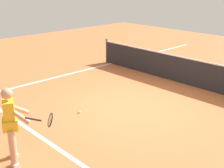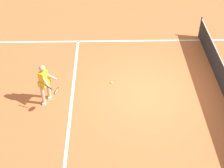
# 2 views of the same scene
# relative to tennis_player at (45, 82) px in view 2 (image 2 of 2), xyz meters

# --- Properties ---
(ground_plane) EXTENTS (24.23, 24.23, 0.00)m
(ground_plane) POSITION_rel_tennis_player_xyz_m (-0.38, 3.66, -0.85)
(ground_plane) COLOR #C66638
(service_line_marking) EXTENTS (7.31, 0.10, 0.01)m
(service_line_marking) POSITION_rel_tennis_player_xyz_m (-0.38, 0.86, -0.84)
(service_line_marking) COLOR white
(service_line_marking) RESTS_ON ground
(sideline_left_marking) EXTENTS (0.10, 16.64, 0.01)m
(sideline_left_marking) POSITION_rel_tennis_player_xyz_m (-4.04, 3.66, -0.84)
(sideline_left_marking) COLOR white
(sideline_left_marking) RESTS_ON ground
(court_net) EXTENTS (7.99, 0.08, 1.01)m
(court_net) POSITION_rel_tennis_player_xyz_m (-0.38, 6.41, -0.37)
(court_net) COLOR #4C4C51
(court_net) RESTS_ON ground
(tennis_player) EXTENTS (1.04, 0.83, 1.55)m
(tennis_player) POSITION_rel_tennis_player_xyz_m (0.00, 0.00, 0.00)
(tennis_player) COLOR tan
(tennis_player) RESTS_ON ground
(tennis_ball_near) EXTENTS (0.07, 0.07, 0.07)m
(tennis_ball_near) POSITION_rel_tennis_player_xyz_m (-0.97, 2.32, -0.81)
(tennis_ball_near) COLOR #D1E533
(tennis_ball_near) RESTS_ON ground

